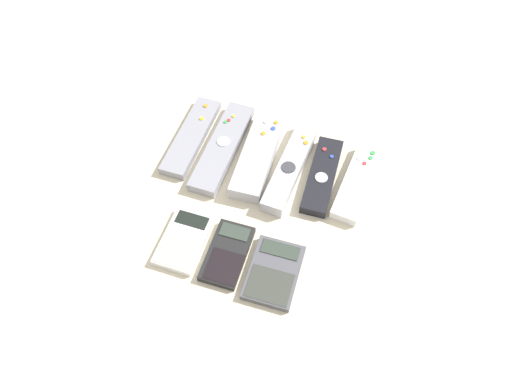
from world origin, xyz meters
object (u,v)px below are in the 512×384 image
remote_2 (258,155)px  calculator_1 (227,254)px  remote_1 (223,147)px  remote_5 (357,183)px  remote_0 (192,136)px  remote_3 (291,166)px  calculator_2 (274,272)px  remote_4 (322,176)px  calculator_0 (184,240)px

remote_2 → calculator_1: 0.21m
remote_1 → remote_5: size_ratio=1.28×
remote_0 → remote_1: size_ratio=0.90×
calculator_1 → remote_5: bearing=48.9°
remote_3 → calculator_2: remote_3 is taller
remote_0 → remote_5: remote_5 is taller
remote_1 → remote_4: 0.20m
calculator_0 → calculator_1: bearing=-0.2°
remote_0 → remote_2: bearing=-2.5°
remote_0 → calculator_2: bearing=-43.3°
remote_5 → calculator_1: (-0.17, -0.21, -0.00)m
remote_2 → remote_0: bearing=174.7°
calculator_1 → calculator_2: same height
remote_1 → remote_3: 0.14m
remote_1 → calculator_2: bearing=-51.3°
remote_4 → remote_5: 0.06m
remote_2 → remote_4: remote_2 is taller
remote_0 → remote_2: 0.14m
remote_4 → calculator_1: bearing=-120.8°
remote_4 → remote_1: bearing=176.1°
remote_0 → remote_4: (0.26, -0.01, 0.00)m
remote_5 → calculator_0: remote_5 is taller
remote_0 → calculator_1: size_ratio=1.66×
calculator_2 → remote_2: bearing=112.6°
remote_0 → calculator_2: 0.32m
remote_3 → remote_5: remote_3 is taller
remote_5 → remote_4: bearing=-171.7°
remote_3 → calculator_2: bearing=-77.6°
remote_2 → calculator_2: 0.24m
remote_3 → calculator_2: (0.04, -0.21, -0.01)m
calculator_2 → calculator_1: bearing=172.9°
remote_3 → remote_0: bearing=-179.9°
remote_0 → calculator_0: size_ratio=1.72×
remote_0 → remote_2: size_ratio=0.96×
remote_2 → calculator_0: bearing=-109.5°
remote_1 → remote_5: same height
remote_2 → calculator_1: bearing=-88.6°
remote_1 → remote_4: size_ratio=1.28×
remote_1 → remote_5: bearing=0.2°
remote_0 → calculator_1: remote_0 is taller
remote_0 → remote_2: remote_2 is taller
remote_1 → remote_3: remote_3 is taller
remote_4 → calculator_2: 0.21m
remote_3 → remote_5: size_ratio=1.24×
remote_0 → remote_1: bearing=-6.3°
remote_3 → remote_5: bearing=4.7°
remote_5 → calculator_0: bearing=-135.6°
remote_1 → calculator_1: (0.09, -0.21, -0.00)m
remote_5 → remote_1: bearing=-175.3°
remote_2 → calculator_2: bearing=-68.4°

